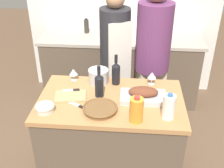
{
  "coord_description": "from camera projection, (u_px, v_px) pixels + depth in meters",
  "views": [
    {
      "loc": [
        0.18,
        -1.96,
        2.2
      ],
      "look_at": [
        0.0,
        0.11,
        1.0
      ],
      "focal_mm": 45.0,
      "sensor_mm": 36.0,
      "label": 1
    }
  ],
  "objects": [
    {
      "name": "condiment_bottle_short",
      "position": [
        86.0,
        26.0,
        3.74
      ],
      "size": [
        0.06,
        0.06,
        0.2
      ],
      "color": "#332D28",
      "rests_on": "back_counter"
    },
    {
      "name": "mixing_bowl",
      "position": [
        45.0,
        108.0,
        2.18
      ],
      "size": [
        0.15,
        0.15,
        0.06
      ],
      "color": "beige",
      "rests_on": "kitchen_island"
    },
    {
      "name": "wicker_basket",
      "position": [
        100.0,
        109.0,
        2.18
      ],
      "size": [
        0.27,
        0.27,
        0.04
      ],
      "color": "brown",
      "rests_on": "kitchen_island"
    },
    {
      "name": "person_cook_guest",
      "position": [
        152.0,
        58.0,
        2.93
      ],
      "size": [
        0.36,
        0.36,
        1.75
      ],
      "rotation": [
        0.0,
        0.0,
        0.29
      ],
      "color": "beige",
      "rests_on": "ground_plane"
    },
    {
      "name": "stock_pot",
      "position": [
        98.0,
        76.0,
        2.55
      ],
      "size": [
        0.19,
        0.19,
        0.15
      ],
      "color": "#B7B7BC",
      "rests_on": "kitchen_island"
    },
    {
      "name": "wine_glass_left",
      "position": [
        152.0,
        76.0,
        2.52
      ],
      "size": [
        0.08,
        0.08,
        0.12
      ],
      "color": "silver",
      "rests_on": "kitchen_island"
    },
    {
      "name": "cutting_board",
      "position": [
        70.0,
        96.0,
        2.36
      ],
      "size": [
        0.29,
        0.22,
        0.02
      ],
      "color": "tan",
      "rests_on": "kitchen_island"
    },
    {
      "name": "wine_glass_right",
      "position": [
        73.0,
        72.0,
        2.58
      ],
      "size": [
        0.08,
        0.08,
        0.12
      ],
      "color": "silver",
      "rests_on": "kitchen_island"
    },
    {
      "name": "wine_bottle_dark",
      "position": [
        116.0,
        73.0,
        2.51
      ],
      "size": [
        0.07,
        0.07,
        0.28
      ],
      "color": "black",
      "rests_on": "kitchen_island"
    },
    {
      "name": "back_wall",
      "position": [
        123.0,
        2.0,
        3.75
      ],
      "size": [
        2.61,
        0.1,
        2.55
      ],
      "color": "silver",
      "rests_on": "ground_plane"
    },
    {
      "name": "back_counter",
      "position": [
        120.0,
        68.0,
        3.86
      ],
      "size": [
        2.11,
        0.6,
        0.9
      ],
      "color": "brown",
      "rests_on": "ground_plane"
    },
    {
      "name": "wine_bottle_green",
      "position": [
        99.0,
        85.0,
        2.33
      ],
      "size": [
        0.07,
        0.07,
        0.28
      ],
      "color": "black",
      "rests_on": "kitchen_island"
    },
    {
      "name": "juice_jug",
      "position": [
        136.0,
        110.0,
        2.04
      ],
      "size": [
        0.1,
        0.1,
        0.21
      ],
      "color": "orange",
      "rests_on": "kitchen_island"
    },
    {
      "name": "knife_paring",
      "position": [
        72.0,
        90.0,
        2.43
      ],
      "size": [
        0.15,
        0.06,
        0.01
      ],
      "color": "#B7B7BC",
      "rests_on": "cutting_board"
    },
    {
      "name": "roasting_pan",
      "position": [
        143.0,
        95.0,
        2.31
      ],
      "size": [
        0.38,
        0.22,
        0.12
      ],
      "color": "#BCBCC1",
      "rests_on": "kitchen_island"
    },
    {
      "name": "milk_jug",
      "position": [
        169.0,
        107.0,
        2.08
      ],
      "size": [
        0.1,
        0.1,
        0.21
      ],
      "color": "white",
      "rests_on": "kitchen_island"
    },
    {
      "name": "kitchen_island",
      "position": [
        111.0,
        141.0,
        2.57
      ],
      "size": [
        1.21,
        0.74,
        0.92
      ],
      "color": "brown",
      "rests_on": "ground_plane"
    },
    {
      "name": "knife_chef",
      "position": [
        78.0,
        105.0,
        2.26
      ],
      "size": [
        0.2,
        0.13,
        0.01
      ],
      "color": "#B7B7BC",
      "rests_on": "kitchen_island"
    },
    {
      "name": "person_cook_aproned",
      "position": [
        115.0,
        58.0,
        3.03
      ],
      "size": [
        0.34,
        0.35,
        1.66
      ],
      "rotation": [
        0.0,
        0.0,
        0.43
      ],
      "color": "beige",
      "rests_on": "ground_plane"
    },
    {
      "name": "condiment_bottle_tall",
      "position": [
        155.0,
        37.0,
        3.43
      ],
      "size": [
        0.06,
        0.06,
        0.17
      ],
      "color": "#234C28",
      "rests_on": "back_counter"
    }
  ]
}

